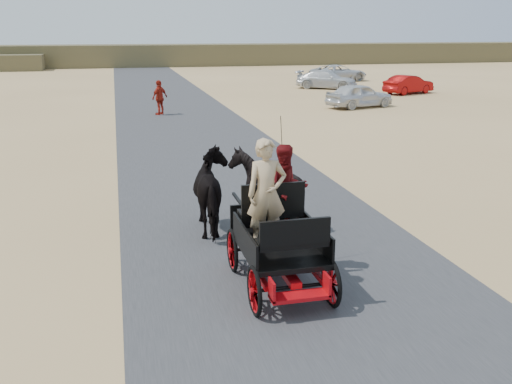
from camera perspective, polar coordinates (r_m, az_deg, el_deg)
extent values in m
plane|color=tan|center=(8.11, 9.52, -15.34)|extent=(140.00, 140.00, 0.00)
cube|color=#38383A|center=(8.11, 9.52, -15.31)|extent=(6.00, 140.00, 0.01)
cube|color=brown|center=(68.45, -11.56, 13.24)|extent=(140.00, 6.00, 2.40)
imported|color=black|center=(12.14, -4.08, 0.01)|extent=(0.91, 2.01, 1.70)
imported|color=black|center=(12.36, 0.94, 0.35)|extent=(1.37, 1.54, 1.70)
imported|color=tan|center=(9.23, 1.07, -0.16)|extent=(0.66, 0.43, 1.80)
imported|color=#660C0F|center=(9.90, 3.06, 0.27)|extent=(0.77, 0.60, 1.58)
imported|color=maroon|center=(29.27, -9.61, 9.30)|extent=(1.02, 1.00, 1.73)
imported|color=silver|center=(32.15, 10.30, 9.48)|extent=(4.13, 2.55, 1.31)
imported|color=maroon|center=(39.76, 15.01, 10.35)|extent=(3.91, 2.59, 1.22)
imported|color=silver|center=(42.04, 7.08, 11.08)|extent=(4.64, 3.86, 1.27)
imported|color=silver|center=(48.32, 8.24, 11.70)|extent=(5.05, 2.94, 1.32)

